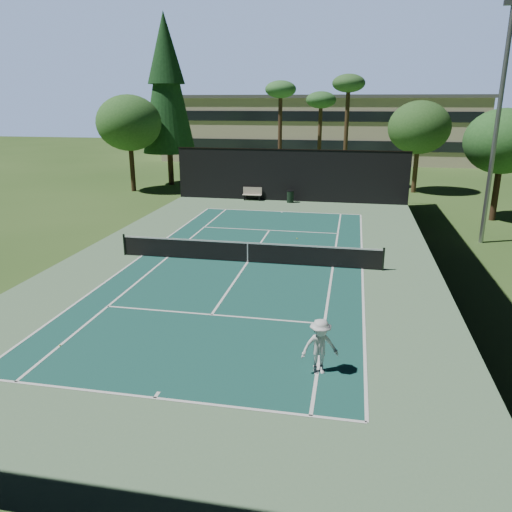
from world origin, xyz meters
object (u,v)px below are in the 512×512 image
(tennis_ball_c, at_px, (297,239))
(tennis_ball_a, at_px, (60,346))
(tennis_ball_d, at_px, (173,238))
(trash_bin, at_px, (290,196))
(player, at_px, (320,347))
(tennis_net, at_px, (248,251))
(tennis_ball_b, at_px, (237,255))
(park_bench, at_px, (252,193))

(tennis_ball_c, bearing_deg, tennis_ball_a, -112.55)
(tennis_ball_d, distance_m, trash_bin, 13.01)
(player, height_order, trash_bin, player)
(tennis_net, xyz_separation_m, tennis_ball_d, (-5.08, 3.47, -0.52))
(tennis_ball_d, bearing_deg, tennis_ball_a, -85.74)
(tennis_ball_c, xyz_separation_m, trash_bin, (-1.75, 10.65, 0.44))
(tennis_ball_b, height_order, tennis_ball_d, same)
(tennis_ball_a, height_order, trash_bin, trash_bin)
(tennis_ball_b, height_order, trash_bin, trash_bin)
(tennis_ball_c, bearing_deg, tennis_ball_d, -169.75)
(tennis_ball_a, bearing_deg, player, -0.39)
(tennis_ball_b, distance_m, tennis_ball_c, 4.54)
(tennis_ball_a, bearing_deg, tennis_ball_d, 94.26)
(tennis_ball_b, distance_m, park_bench, 14.90)
(tennis_ball_a, relative_size, tennis_ball_b, 0.90)
(tennis_ball_a, bearing_deg, park_bench, 87.41)
(tennis_ball_a, bearing_deg, tennis_ball_b, 72.72)
(player, bearing_deg, tennis_ball_d, 105.57)
(tennis_net, height_order, tennis_ball_a, tennis_net)
(trash_bin, bearing_deg, tennis_ball_a, -99.58)
(tennis_ball_b, bearing_deg, tennis_ball_a, -107.28)
(tennis_net, bearing_deg, park_bench, 100.60)
(tennis_net, height_order, player, player)
(trash_bin, bearing_deg, tennis_ball_c, -80.64)
(tennis_ball_b, xyz_separation_m, trash_bin, (0.89, 14.33, 0.44))
(player, relative_size, trash_bin, 1.78)
(tennis_ball_b, relative_size, park_bench, 0.05)
(tennis_net, xyz_separation_m, tennis_ball_a, (-4.10, -9.69, -0.53))
(tennis_ball_b, height_order, park_bench, park_bench)
(player, distance_m, park_bench, 26.50)
(tennis_net, relative_size, tennis_ball_c, 173.80)
(tennis_net, bearing_deg, tennis_ball_c, 68.26)
(tennis_ball_a, relative_size, park_bench, 0.04)
(tennis_ball_c, bearing_deg, trash_bin, 99.36)
(tennis_net, distance_m, trash_bin, 15.38)
(tennis_ball_d, relative_size, park_bench, 0.05)
(tennis_ball_a, height_order, tennis_ball_c, tennis_ball_c)
(player, xyz_separation_m, trash_bin, (-4.03, 25.12, -0.36))
(player, relative_size, tennis_ball_c, 22.63)
(tennis_ball_b, relative_size, tennis_ball_d, 0.99)
(tennis_net, relative_size, tennis_ball_b, 189.71)
(tennis_net, xyz_separation_m, park_bench, (-2.95, 15.78, -0.01))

